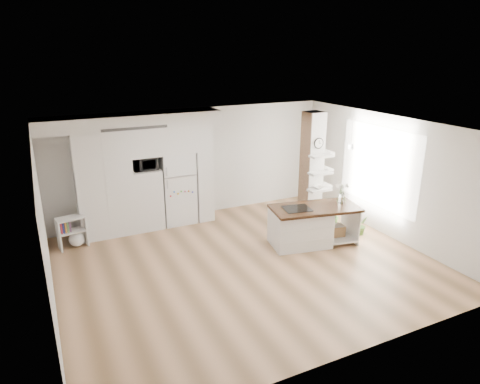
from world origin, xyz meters
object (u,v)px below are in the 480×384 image
(refrigerator, at_px, (177,188))
(floor_plant_a, at_px, (362,225))
(kitchen_island, at_px, (305,225))
(bookshelf, at_px, (74,234))

(refrigerator, height_order, floor_plant_a, refrigerator)
(refrigerator, distance_m, kitchen_island, 3.21)
(refrigerator, xyz_separation_m, bookshelf, (-2.45, -0.39, -0.58))
(refrigerator, distance_m, floor_plant_a, 4.41)
(bookshelf, bearing_deg, refrigerator, -0.61)
(kitchen_island, bearing_deg, bookshelf, 166.62)
(floor_plant_a, bearing_deg, refrigerator, 143.97)
(refrigerator, distance_m, bookshelf, 2.55)
(refrigerator, relative_size, bookshelf, 2.58)
(kitchen_island, xyz_separation_m, floor_plant_a, (1.46, -0.14, -0.21))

